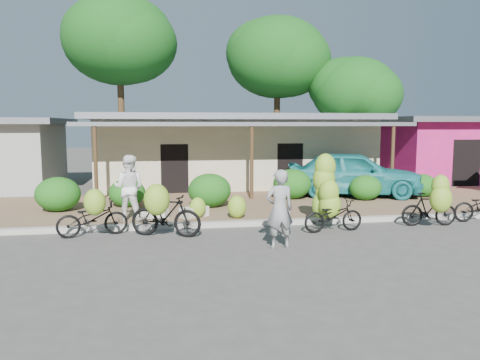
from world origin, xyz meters
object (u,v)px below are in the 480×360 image
object	(u,v)px
tree_center_right	(274,56)
teal_van	(354,173)
bike_far_left	(93,216)
sack_far	(155,214)
bike_left	(164,212)
sack_near	(194,212)
tree_far_center	(116,39)
bike_center	(329,200)
tree_near_right	(351,90)
bystander	(129,188)
bike_right	(433,204)
vendor	(279,209)

from	to	relation	value
tree_center_right	teal_van	world-z (taller)	tree_center_right
bike_far_left	sack_far	distance (m)	2.18
bike_left	sack_near	bearing A→B (deg)	-4.58
tree_far_center	bike_center	distance (m)	17.77
tree_center_right	bike_left	bearing A→B (deg)	-112.73
teal_van	bike_left	bearing A→B (deg)	143.18
tree_near_right	bystander	size ratio (longest dim) A/B	3.52
tree_center_right	tree_near_right	distance (m)	4.92
tree_far_center	bike_center	bearing A→B (deg)	-65.16
tree_center_right	bike_right	bearing A→B (deg)	-86.76
vendor	bike_left	bearing A→B (deg)	-35.62
tree_far_center	tree_center_right	xyz separation A→B (m)	(9.00, 0.50, -0.66)
bike_left	bike_right	xyz separation A→B (m)	(7.44, -0.02, 0.00)
sack_near	bike_far_left	bearing A→B (deg)	-149.25
tree_near_right	bystander	bearing A→B (deg)	-134.34
tree_near_right	vendor	bearing A→B (deg)	-117.60
tree_near_right	tree_center_right	bearing A→B (deg)	153.43
tree_far_center	bystander	distance (m)	14.88
tree_near_right	bike_left	xyz separation A→B (m)	(-10.55, -13.64, -4.18)
bike_far_left	vendor	size ratio (longest dim) A/B	1.02
vendor	tree_center_right	bearing A→B (deg)	-109.38
bike_center	sack_near	size ratio (longest dim) A/B	2.46
bike_far_left	bystander	world-z (taller)	bystander
sack_near	vendor	world-z (taller)	vendor
bystander	teal_van	bearing A→B (deg)	-140.90
bike_right	vendor	size ratio (longest dim) A/B	0.89
bike_right	vendor	distance (m)	5.01
tree_near_right	bike_center	distance (m)	15.28
bike_left	vendor	bearing A→B (deg)	-99.65
tree_near_right	bike_right	size ratio (longest dim) A/B	4.06
teal_van	vendor	bearing A→B (deg)	162.82
sack_far	bike_left	bearing A→B (deg)	-81.89
bike_right	bike_far_left	bearing A→B (deg)	93.66
sack_near	bike_left	bearing A→B (deg)	-114.01
tree_center_right	vendor	world-z (taller)	tree_center_right
tree_near_right	sack_near	xyz separation A→B (m)	(-9.66, -11.65, -4.57)
bike_center	sack_far	bearing A→B (deg)	64.02
bike_left	bike_right	distance (m)	7.44
tree_near_right	bike_left	world-z (taller)	tree_near_right
tree_far_center	sack_far	size ratio (longest dim) A/B	13.18
sack_far	tree_far_center	bearing A→B (deg)	99.34
tree_center_right	sack_near	bearing A→B (deg)	-112.54
bike_right	vendor	world-z (taller)	vendor
sack_near	sack_far	distance (m)	1.16
sack_far	teal_van	xyz separation A→B (m)	(7.56, 3.33, 0.74)
tree_far_center	tree_near_right	size ratio (longest dim) A/B	1.48
bike_right	tree_center_right	bearing A→B (deg)	9.40
bike_far_left	vendor	xyz separation A→B (m)	(4.47, -1.86, 0.39)
tree_center_right	teal_van	distance (m)	11.99
bike_right	vendor	xyz separation A→B (m)	(-4.79, -1.45, 0.27)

